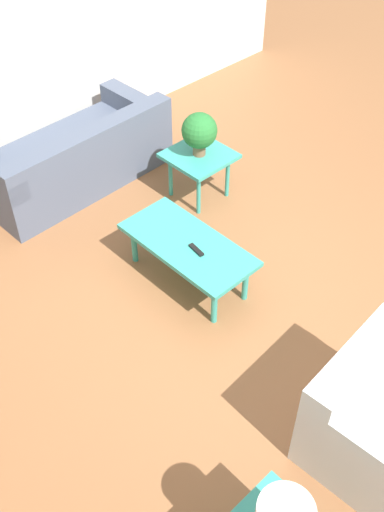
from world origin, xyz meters
TOP-DOWN VIEW (x-y plane):
  - ground_plane at (0.00, 0.00)m, footprint 14.00×14.00m
  - wall_right at (3.06, 0.00)m, footprint 0.12×7.20m
  - sofa at (2.29, 0.08)m, footprint 0.96×1.95m
  - armchair at (-1.53, 0.42)m, footprint 0.93×0.97m
  - coffee_table at (0.48, 0.23)m, footprint 1.16×0.55m
  - side_table_plant at (1.25, -0.65)m, footprint 0.58×0.58m
  - potted_plant at (1.25, -0.65)m, footprint 0.33×0.33m
  - remote_control at (0.36, 0.25)m, footprint 0.16×0.06m

SIDE VIEW (x-z plane):
  - ground_plane at x=0.00m, z-range 0.00..0.00m
  - sofa at x=2.29m, z-range -0.08..0.64m
  - armchair at x=-1.53m, z-range -0.08..0.70m
  - coffee_table at x=0.48m, z-range 0.16..0.57m
  - side_table_plant at x=1.25m, z-range 0.18..0.66m
  - remote_control at x=0.36m, z-range 0.41..0.43m
  - potted_plant at x=1.25m, z-range 0.52..0.95m
  - wall_right at x=3.06m, z-range 0.00..2.70m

